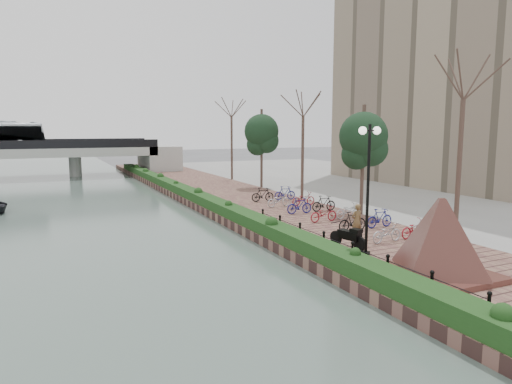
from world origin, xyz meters
TOP-DOWN VIEW (x-y plane):
  - ground at (0.00, 0.00)m, footprint 220.00×220.00m
  - promenade at (4.00, 17.50)m, footprint 8.00×75.00m
  - inland_pavement at (20.00, 17.50)m, footprint 24.00×75.00m
  - hedge at (0.60, 20.00)m, footprint 1.10×56.00m
  - chain_fence at (1.40, 2.00)m, footprint 0.10×14.10m
  - granite_monument at (3.00, -1.75)m, footprint 4.57×4.57m
  - lamppost at (2.53, 1.60)m, footprint 1.02×0.32m
  - motorcycle at (2.44, 2.74)m, footprint 0.84×1.75m
  - pedestrian at (4.00, 4.17)m, footprint 0.60×0.42m
  - bicycle_parking at (5.50, 9.16)m, footprint 2.40×14.69m
  - street_trees at (8.00, 12.68)m, footprint 3.20×37.12m

SIDE VIEW (x-z plane):
  - ground at x=0.00m, z-range 0.00..0.00m
  - promenade at x=4.00m, z-range 0.00..0.50m
  - inland_pavement at x=20.00m, z-range 0.00..0.50m
  - hedge at x=0.60m, z-range 0.50..1.10m
  - chain_fence at x=1.40m, z-range 0.50..1.20m
  - bicycle_parking at x=5.50m, z-range 0.47..1.47m
  - motorcycle at x=2.44m, z-range 0.50..1.55m
  - pedestrian at x=4.00m, z-range 0.50..2.09m
  - granite_monument at x=3.00m, z-range 0.52..3.26m
  - street_trees at x=8.00m, z-range 0.29..7.09m
  - lamppost at x=2.53m, z-range 1.63..6.90m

